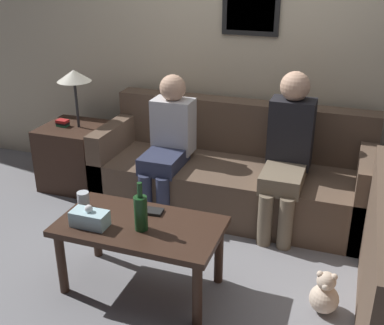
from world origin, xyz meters
name	(u,v)px	position (x,y,z in m)	size (l,w,h in m)	color
ground_plane	(214,234)	(0.00, 0.00, 0.00)	(16.00, 16.00, 0.00)	gray
wall_back	(250,46)	(0.00, 0.96, 1.30)	(9.00, 0.08, 2.60)	beige
couch_main	(233,174)	(0.00, 0.51, 0.30)	(2.27, 0.85, 0.87)	brown
coffee_table	(140,233)	(-0.26, -0.77, 0.41)	(1.04, 0.56, 0.48)	#382319
side_table_with_lamp	(75,152)	(-1.49, 0.42, 0.33)	(0.55, 0.55, 1.11)	#382319
wine_bottle	(141,212)	(-0.22, -0.83, 0.60)	(0.08, 0.08, 0.32)	#19421E
drinking_glass	(83,200)	(-0.70, -0.70, 0.53)	(0.08, 0.08, 0.11)	silver
book_stack	(154,211)	(-0.23, -0.62, 0.49)	(0.13, 0.10, 0.02)	black
tissue_box	(90,218)	(-0.54, -0.90, 0.53)	(0.23, 0.12, 0.14)	silver
person_left	(168,139)	(-0.52, 0.34, 0.61)	(0.34, 0.60, 1.13)	#2D334C
person_right	(288,148)	(0.47, 0.37, 0.66)	(0.34, 0.65, 1.23)	#756651
teddy_bear	(325,295)	(0.89, -0.62, 0.12)	(0.18, 0.18, 0.28)	beige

